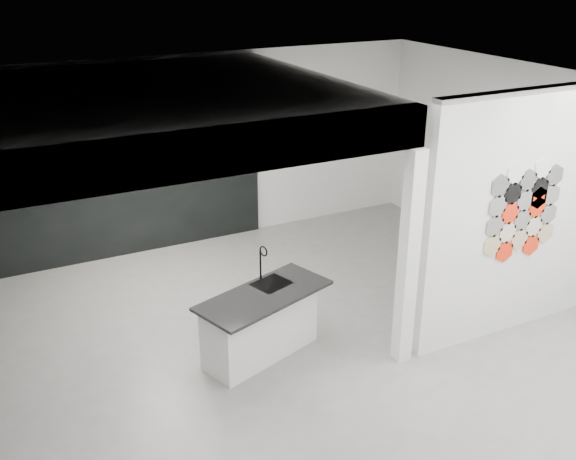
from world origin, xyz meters
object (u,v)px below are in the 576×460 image
Objects in this scene: kettle at (209,152)px; bottle_dark at (116,164)px; partition_panel at (515,217)px; glass_bowl at (212,154)px; kitchen_island at (261,323)px; glass_vase at (212,152)px; stockpot at (27,175)px; utensil_cup at (49,176)px.

bottle_dark is (-1.35, 0.00, 0.00)m from kettle.
partition_panel reaches higher than glass_bowl.
partition_panel reaches higher than kitchen_island.
kettle is 1.35m from bottle_dark.
kitchen_island is 11.69× the size of glass_bowl.
kettle is (0.61, 3.13, 1.01)m from kitchen_island.
bottle_dark is at bearing -162.20° from kettle.
glass_bowl is at bearing 17.80° from kettle.
glass_bowl is at bearing 0.00° from glass_vase.
stockpot is 1.40× the size of bottle_dark.
kettle is 0.06m from glass_vase.
glass_vase is 2.28m from utensil_cup.
bottle_dark reaches higher than kitchen_island.
partition_panel reaches higher than stockpot.
kitchen_island is at bearing -76.69° from bottle_dark.
glass_vase is at bearing 118.23° from partition_panel.
partition_panel is at bearing -33.64° from kitchen_island.
glass_vase is at bearing 0.00° from bottle_dark.
bottle_dark reaches higher than kettle.
partition_panel is 20.55× the size of glass_bowl.
kettle is (2.49, 0.00, -0.01)m from stockpot.
partition_panel is at bearing -61.77° from glass_vase.
partition_panel reaches higher than kettle.
stockpot is (-1.88, 3.13, 1.02)m from kitchen_island.
partition_panel reaches higher than utensil_cup.
bottle_dark reaches higher than utensil_cup.
partition_panel is at bearing -39.95° from stockpot.
glass_vase is at bearing 17.80° from kettle.
utensil_cup is at bearing 98.74° from kitchen_island.
utensil_cup is (-4.35, 3.87, -0.03)m from partition_panel.
kitchen_island is at bearing -101.94° from glass_bowl.
stockpot is at bearing 180.00° from bottle_dark.
kettle is 1.94× the size of utensil_cup.
partition_panel is 3.01m from kitchen_island.
stockpot is 1.66× the size of glass_vase.
stockpot is (-4.61, 3.87, 0.02)m from partition_panel.
kitchen_island is at bearing -83.20° from kettle.
stockpot is 2.54m from glass_bowl.
utensil_cup reaches higher than kitchen_island.
glass_vase is at bearing 0.00° from glass_bowl.
kettle reaches higher than utensil_cup.
partition_panel is 5.82m from utensil_cup.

